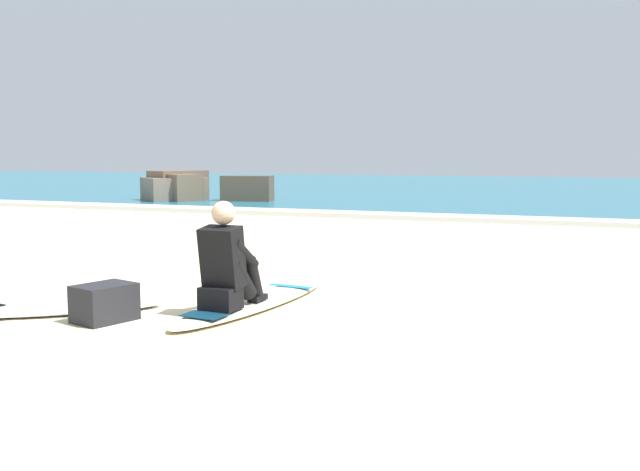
# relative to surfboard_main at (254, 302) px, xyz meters

# --- Properties ---
(ground_plane) EXTENTS (80.00, 80.00, 0.00)m
(ground_plane) POSITION_rel_surfboard_main_xyz_m (0.38, 0.17, -0.04)
(ground_plane) COLOR beige
(sea) EXTENTS (80.00, 28.00, 0.10)m
(sea) POSITION_rel_surfboard_main_xyz_m (0.38, 23.08, 0.01)
(sea) COLOR teal
(sea) RESTS_ON ground
(breaking_foam) EXTENTS (80.00, 0.90, 0.11)m
(breaking_foam) POSITION_rel_surfboard_main_xyz_m (0.38, 9.38, 0.02)
(breaking_foam) COLOR white
(breaking_foam) RESTS_ON ground
(surfboard_main) EXTENTS (0.74, 2.54, 0.08)m
(surfboard_main) POSITION_rel_surfboard_main_xyz_m (0.00, 0.00, 0.00)
(surfboard_main) COLOR #EFE5C6
(surfboard_main) RESTS_ON ground
(surfer_seated) EXTENTS (0.38, 0.71, 0.95)m
(surfer_seated) POSITION_rel_surfboard_main_xyz_m (-0.05, -0.43, 0.40)
(surfer_seated) COLOR black
(surfer_seated) RESTS_ON surfboard_main
(surfboard_spare_near) EXTENTS (1.91, 1.61, 0.08)m
(surfboard_spare_near) POSITION_rel_surfboard_main_xyz_m (-1.60, -0.95, 0.00)
(surfboard_spare_near) COLOR silver
(surfboard_spare_near) RESTS_ON ground
(rock_outcrop_distant) EXTENTS (3.91, 2.31, 0.94)m
(rock_outcrop_distant) POSITION_rel_surfboard_main_xyz_m (-8.14, 11.86, 0.38)
(rock_outcrop_distant) COLOR brown
(rock_outcrop_distant) RESTS_ON ground
(beach_bag) EXTENTS (0.48, 0.56, 0.32)m
(beach_bag) POSITION_rel_surfboard_main_xyz_m (-0.91, -1.03, 0.12)
(beach_bag) COLOR #232328
(beach_bag) RESTS_ON ground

